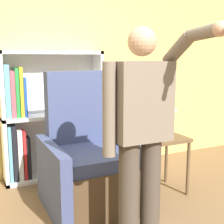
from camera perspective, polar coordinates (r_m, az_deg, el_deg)
wall_back at (r=3.87m, az=-11.25°, el=9.27°), size 8.00×0.11×2.80m
bookcase at (r=3.75m, az=-12.70°, el=-1.11°), size 1.19×0.28×1.51m
armchair at (r=3.10m, az=-4.42°, el=-9.73°), size 0.84×0.88×1.30m
person_standing at (r=2.21m, az=5.39°, el=-3.28°), size 0.55×0.78×1.65m
side_table at (r=3.37m, az=9.22°, el=-6.21°), size 0.45×0.45×0.62m
table_lamp at (r=3.27m, az=9.44°, el=1.59°), size 0.29×0.29×0.46m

